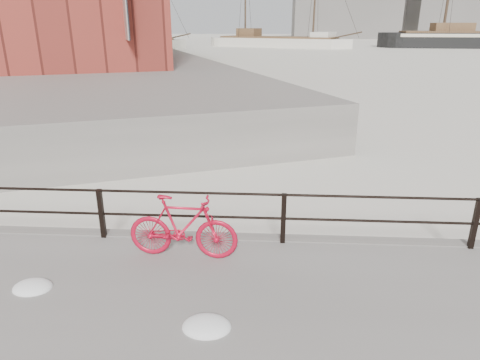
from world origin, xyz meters
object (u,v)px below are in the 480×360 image
(bicycle, at_px, (183,227))
(workboat_far, at_px, (34,62))
(workboat_near, at_px, (41,80))
(schooner_left, at_px, (131,49))
(schooner_mid, at_px, (277,47))

(bicycle, height_order, workboat_far, workboat_far)
(workboat_near, height_order, workboat_far, same)
(schooner_left, distance_m, workboat_far, 30.53)
(schooner_mid, xyz_separation_m, workboat_far, (-29.65, -38.31, 0.00))
(schooner_left, relative_size, workboat_near, 1.72)
(bicycle, xyz_separation_m, workboat_far, (-26.40, 44.13, -0.94))
(schooner_left, height_order, workboat_far, schooner_left)
(bicycle, relative_size, workboat_near, 0.15)
(schooner_mid, height_order, workboat_far, schooner_mid)
(schooner_mid, xyz_separation_m, workboat_near, (-20.25, -54.85, 0.00))
(workboat_near, xyz_separation_m, workboat_far, (-9.40, 16.54, 0.00))
(bicycle, distance_m, workboat_near, 32.42)
(schooner_mid, height_order, schooner_left, schooner_mid)
(workboat_near, bearing_deg, bicycle, -62.48)
(workboat_near, distance_m, workboat_far, 19.03)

